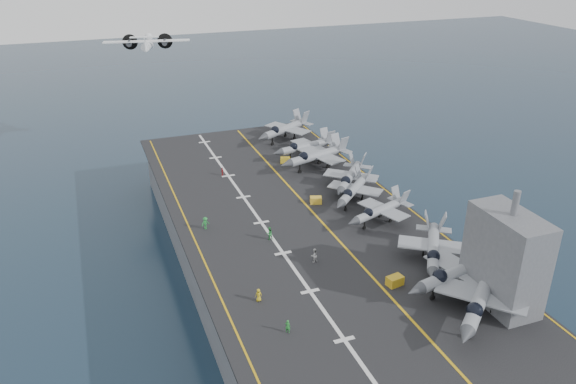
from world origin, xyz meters
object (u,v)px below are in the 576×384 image
object	(u,v)px
fighter_jet_0	(481,297)
tow_cart_a	(395,281)
transport_plane	(147,46)
island_superstructure	(507,248)

from	to	relation	value
fighter_jet_0	tow_cart_a	world-z (taller)	fighter_jet_0
fighter_jet_0	tow_cart_a	size ratio (longest dim) A/B	8.23
tow_cart_a	transport_plane	world-z (taller)	transport_plane
tow_cart_a	fighter_jet_0	bearing A→B (deg)	-57.84
island_superstructure	transport_plane	distance (m)	96.93
transport_plane	island_superstructure	bearing A→B (deg)	-72.81
tow_cart_a	transport_plane	bearing A→B (deg)	102.22
island_superstructure	fighter_jet_0	bearing A→B (deg)	-157.85
island_superstructure	transport_plane	size ratio (longest dim) A/B	0.68
tow_cart_a	island_superstructure	bearing A→B (deg)	-36.43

